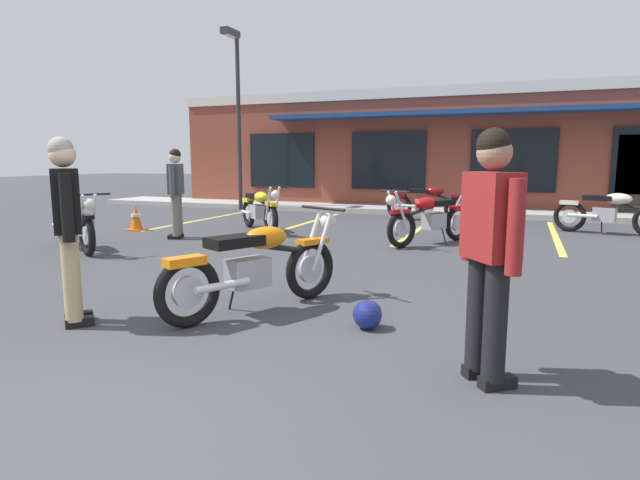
{
  "coord_description": "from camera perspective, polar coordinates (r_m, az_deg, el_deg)",
  "views": [
    {
      "loc": [
        2.03,
        -1.85,
        1.48
      ],
      "look_at": [
        -0.14,
        3.75,
        0.55
      ],
      "focal_mm": 29.28,
      "sensor_mm": 36.0,
      "label": 1
    }
  ],
  "objects": [
    {
      "name": "ground_plane",
      "position": [
        6.46,
        2.36,
        -4.44
      ],
      "size": [
        80.0,
        80.0,
        0.0
      ],
      "primitive_type": "plane",
      "color": "#3D3D42"
    },
    {
      "name": "sidewalk_kerb",
      "position": [
        14.86,
        13.28,
        3.11
      ],
      "size": [
        22.0,
        1.8,
        0.14
      ],
      "primitive_type": "cube",
      "color": "#A8A59E",
      "rests_on": "ground_plane"
    },
    {
      "name": "brick_storefront_building",
      "position": [
        18.48,
        15.11,
        9.4
      ],
      "size": [
        17.39,
        7.05,
        3.54
      ],
      "color": "brown",
      "rests_on": "ground_plane"
    },
    {
      "name": "painted_stall_lines",
      "position": [
        11.33,
        10.72,
        1.15
      ],
      "size": [
        10.8,
        4.8,
        0.01
      ],
      "color": "#DBCC4C",
      "rests_on": "ground_plane"
    },
    {
      "name": "motorcycle_foreground_classic",
      "position": [
        5.12,
        -6.95,
        -2.72
      ],
      "size": [
        1.21,
        1.95,
        0.98
      ],
      "color": "black",
      "rests_on": "ground_plane"
    },
    {
      "name": "motorcycle_red_sportbike",
      "position": [
        9.44,
        -25.3,
        1.77
      ],
      "size": [
        1.9,
        1.29,
        0.98
      ],
      "color": "black",
      "rests_on": "ground_plane"
    },
    {
      "name": "motorcycle_black_cruiser",
      "position": [
        9.36,
        11.93,
        2.37
      ],
      "size": [
        1.37,
        1.85,
        0.98
      ],
      "color": "black",
      "rests_on": "ground_plane"
    },
    {
      "name": "motorcycle_silver_naked",
      "position": [
        10.88,
        -6.65,
        3.37
      ],
      "size": [
        1.68,
        1.63,
        0.98
      ],
      "color": "black",
      "rests_on": "ground_plane"
    },
    {
      "name": "motorcycle_green_cafe_racer",
      "position": [
        12.93,
        11.79,
        4.09
      ],
      "size": [
        2.11,
        0.69,
        0.98
      ],
      "color": "black",
      "rests_on": "ground_plane"
    },
    {
      "name": "motorcycle_orange_scrambler",
      "position": [
        11.78,
        29.17,
        2.73
      ],
      "size": [
        2.04,
        0.98,
        0.98
      ],
      "color": "black",
      "rests_on": "ground_plane"
    },
    {
      "name": "person_in_black_shirt",
      "position": [
        10.13,
        -15.48,
        5.49
      ],
      "size": [
        0.38,
        0.59,
        1.68
      ],
      "color": "black",
      "rests_on": "ground_plane"
    },
    {
      "name": "person_by_back_row",
      "position": [
        5.1,
        -25.9,
        1.98
      ],
      "size": [
        0.51,
        0.48,
        1.68
      ],
      "color": "black",
      "rests_on": "ground_plane"
    },
    {
      "name": "person_near_building",
      "position": [
        3.52,
        18.1,
        -0.25
      ],
      "size": [
        0.44,
        0.54,
        1.68
      ],
      "color": "black",
      "rests_on": "ground_plane"
    },
    {
      "name": "helmet_on_pavement",
      "position": [
        4.65,
        5.22,
        -8.11
      ],
      "size": [
        0.26,
        0.26,
        0.26
      ],
      "color": "navy",
      "rests_on": "ground_plane"
    },
    {
      "name": "traffic_cone",
      "position": [
        11.64,
        -19.47,
        2.27
      ],
      "size": [
        0.34,
        0.34,
        0.53
      ],
      "color": "orange",
      "rests_on": "ground_plane"
    },
    {
      "name": "parking_lot_lamp_post",
      "position": [
        15.63,
        -9.14,
        15.21
      ],
      "size": [
        0.24,
        0.76,
        5.04
      ],
      "color": "#2D2D33",
      "rests_on": "ground_plane"
    }
  ]
}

